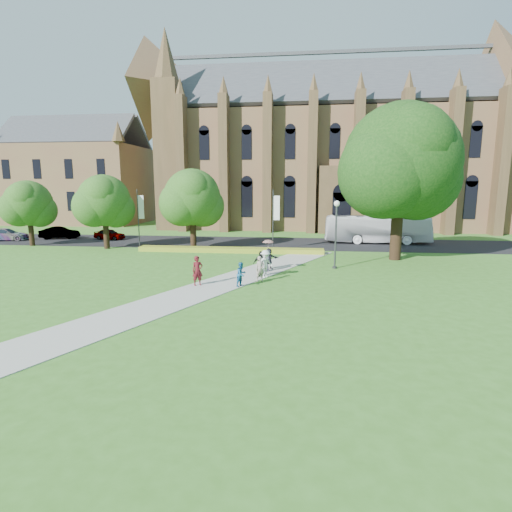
# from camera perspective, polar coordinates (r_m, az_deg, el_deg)

# --- Properties ---
(ground) EXTENTS (160.00, 160.00, 0.00)m
(ground) POSITION_cam_1_polar(r_m,az_deg,el_deg) (25.73, -4.66, -4.28)
(ground) COLOR #396E21
(ground) RESTS_ON ground
(road) EXTENTS (160.00, 10.00, 0.02)m
(road) POSITION_cam_1_polar(r_m,az_deg,el_deg) (45.16, 0.35, 1.90)
(road) COLOR black
(road) RESTS_ON ground
(footpath) EXTENTS (15.58, 28.54, 0.04)m
(footpath) POSITION_cam_1_polar(r_m,az_deg,el_deg) (26.68, -4.24, -3.72)
(footpath) COLOR #B2B2A8
(footpath) RESTS_ON ground
(flower_hedge) EXTENTS (18.00, 1.40, 0.45)m
(flower_hedge) POSITION_cam_1_polar(r_m,az_deg,el_deg) (38.77, -3.72, 0.88)
(flower_hedge) COLOR gold
(flower_hedge) RESTS_ON ground
(cathedral) EXTENTS (52.60, 18.25, 28.00)m
(cathedral) POSITION_cam_1_polar(r_m,az_deg,el_deg) (64.72, 11.60, 15.64)
(cathedral) COLOR brown
(cathedral) RESTS_ON ground
(building_west) EXTENTS (22.00, 14.00, 18.30)m
(building_west) POSITION_cam_1_polar(r_m,az_deg,el_deg) (77.10, -24.11, 11.22)
(building_west) COLOR brown
(building_west) RESTS_ON ground
(streetlamp) EXTENTS (0.44, 0.44, 5.24)m
(streetlamp) POSITION_cam_1_polar(r_m,az_deg,el_deg) (31.19, 11.36, 4.20)
(streetlamp) COLOR #38383D
(streetlamp) RESTS_ON ground
(large_tree) EXTENTS (9.60, 9.60, 13.20)m
(large_tree) POSITION_cam_1_polar(r_m,az_deg,el_deg) (36.39, 19.95, 12.59)
(large_tree) COLOR #332114
(large_tree) RESTS_ON ground
(street_tree_0) EXTENTS (5.20, 5.20, 7.50)m
(street_tree_0) POSITION_cam_1_polar(r_m,az_deg,el_deg) (43.36, -20.88, 7.38)
(street_tree_0) COLOR #332114
(street_tree_0) RESTS_ON ground
(street_tree_1) EXTENTS (5.60, 5.60, 8.05)m
(street_tree_1) POSITION_cam_1_polar(r_m,az_deg,el_deg) (40.48, -9.09, 8.26)
(street_tree_1) COLOR #332114
(street_tree_1) RESTS_ON ground
(street_tree_2) EXTENTS (4.80, 4.80, 6.95)m
(street_tree_2) POSITION_cam_1_polar(r_m,az_deg,el_deg) (48.99, -29.74, 6.54)
(street_tree_2) COLOR #332114
(street_tree_2) RESTS_ON ground
(banner_pole_0) EXTENTS (0.70, 0.10, 6.00)m
(banner_pole_0) POSITION_cam_1_polar(r_m,az_deg,el_deg) (39.86, 2.61, 5.71)
(banner_pole_0) COLOR #38383D
(banner_pole_0) RESTS_ON ground
(banner_pole_1) EXTENTS (0.70, 0.10, 6.00)m
(banner_pole_1) POSITION_cam_1_polar(r_m,az_deg,el_deg) (43.19, -16.34, 5.65)
(banner_pole_1) COLOR #38383D
(banner_pole_1) RESTS_ON ground
(tour_coach) EXTENTS (11.56, 2.83, 3.21)m
(tour_coach) POSITION_cam_1_polar(r_m,az_deg,el_deg) (46.73, 16.88, 3.74)
(tour_coach) COLOR silver
(tour_coach) RESTS_ON road
(car_0) EXTENTS (3.91, 2.11, 1.26)m
(car_0) POSITION_cam_1_polar(r_m,az_deg,el_deg) (51.05, -20.20, 2.95)
(car_0) COLOR gray
(car_0) RESTS_ON road
(car_1) EXTENTS (4.68, 2.70, 1.46)m
(car_1) POSITION_cam_1_polar(r_m,az_deg,el_deg) (54.04, -26.25, 2.99)
(car_1) COLOR gray
(car_1) RESTS_ON road
(car_2) EXTENTS (5.19, 3.21, 1.40)m
(car_2) POSITION_cam_1_polar(r_m,az_deg,el_deg) (55.45, -32.10, 2.62)
(car_2) COLOR gray
(car_2) RESTS_ON road
(pedestrian_0) EXTENTS (0.83, 0.75, 1.90)m
(pedestrian_0) POSITION_cam_1_polar(r_m,az_deg,el_deg) (25.73, -8.36, -2.09)
(pedestrian_0) COLOR #57131A
(pedestrian_0) RESTS_ON footpath
(pedestrian_1) EXTENTS (0.90, 0.95, 1.55)m
(pedestrian_1) POSITION_cam_1_polar(r_m,az_deg,el_deg) (25.26, -2.11, -2.62)
(pedestrian_1) COLOR #1B5A8B
(pedestrian_1) RESTS_ON footpath
(pedestrian_2) EXTENTS (1.38, 1.37, 1.91)m
(pedestrian_2) POSITION_cam_1_polar(r_m,az_deg,el_deg) (27.72, 1.35, -1.11)
(pedestrian_2) COLOR silver
(pedestrian_2) RESTS_ON footpath
(pedestrian_3) EXTENTS (1.14, 0.74, 1.80)m
(pedestrian_3) POSITION_cam_1_polar(r_m,az_deg,el_deg) (28.02, 0.64, -1.11)
(pedestrian_3) COLOR black
(pedestrian_3) RESTS_ON footpath
(pedestrian_4) EXTENTS (0.91, 0.80, 1.57)m
(pedestrian_4) POSITION_cam_1_polar(r_m,az_deg,el_deg) (29.71, 1.36, -0.70)
(pedestrian_4) COLOR gray
(pedestrian_4) RESTS_ON footpath
(pedestrian_5) EXTENTS (1.55, 1.02, 1.60)m
(pedestrian_5) POSITION_cam_1_polar(r_m,az_deg,el_deg) (30.53, 1.87, -0.39)
(pedestrian_5) COLOR #26272E
(pedestrian_5) RESTS_ON footpath
(pedestrian_6) EXTENTS (0.74, 0.65, 1.70)m
(pedestrian_6) POSITION_cam_1_polar(r_m,az_deg,el_deg) (26.52, 0.58, -1.85)
(pedestrian_6) COLOR gray
(pedestrian_6) RESTS_ON footpath
(parasol) EXTENTS (0.88, 0.88, 0.71)m
(parasol) POSITION_cam_1_polar(r_m,az_deg,el_deg) (29.61, 1.73, 1.49)
(parasol) COLOR #E7A3AD
(parasol) RESTS_ON pedestrian_4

